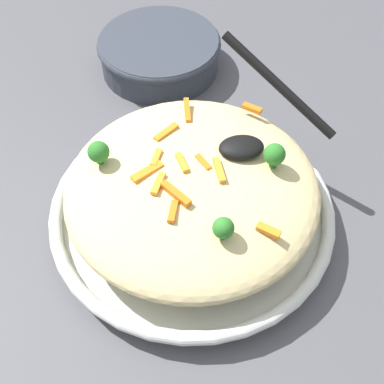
# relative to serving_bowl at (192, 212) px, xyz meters

# --- Properties ---
(ground_plane) EXTENTS (2.40, 2.40, 0.00)m
(ground_plane) POSITION_rel_serving_bowl_xyz_m (0.00, 0.00, -0.02)
(ground_plane) COLOR #4C4C51
(serving_bowl) EXTENTS (0.37, 0.37, 0.04)m
(serving_bowl) POSITION_rel_serving_bowl_xyz_m (0.00, 0.00, 0.00)
(serving_bowl) COLOR silver
(serving_bowl) RESTS_ON ground_plane
(pasta_mound) EXTENTS (0.32, 0.32, 0.07)m
(pasta_mound) POSITION_rel_serving_bowl_xyz_m (0.00, 0.00, 0.05)
(pasta_mound) COLOR #DBC689
(pasta_mound) RESTS_ON serving_bowl
(carrot_piece_0) EXTENTS (0.02, 0.03, 0.01)m
(carrot_piece_0) POSITION_rel_serving_bowl_xyz_m (-0.04, -0.02, 0.09)
(carrot_piece_0) COLOR orange
(carrot_piece_0) RESTS_ON pasta_mound
(carrot_piece_1) EXTENTS (0.02, 0.03, 0.01)m
(carrot_piece_1) POSITION_rel_serving_bowl_xyz_m (-0.03, -0.06, 0.08)
(carrot_piece_1) COLOR orange
(carrot_piece_1) RESTS_ON pasta_mound
(carrot_piece_2) EXTENTS (0.03, 0.02, 0.01)m
(carrot_piece_2) POSITION_rel_serving_bowl_xyz_m (0.09, 0.10, 0.08)
(carrot_piece_2) COLOR orange
(carrot_piece_2) RESTS_ON pasta_mound
(carrot_piece_3) EXTENTS (0.01, 0.04, 0.01)m
(carrot_piece_3) POSITION_rel_serving_bowl_xyz_m (0.03, -0.01, 0.09)
(carrot_piece_3) COLOR orange
(carrot_piece_3) RESTS_ON pasta_mound
(carrot_piece_4) EXTENTS (0.04, 0.03, 0.01)m
(carrot_piece_4) POSITION_rel_serving_bowl_xyz_m (-0.05, 0.01, 0.08)
(carrot_piece_4) COLOR orange
(carrot_piece_4) RESTS_ON pasta_mound
(carrot_piece_5) EXTENTS (0.01, 0.04, 0.01)m
(carrot_piece_5) POSITION_rel_serving_bowl_xyz_m (0.01, 0.11, 0.08)
(carrot_piece_5) COLOR orange
(carrot_piece_5) RESTS_ON pasta_mound
(carrot_piece_6) EXTENTS (0.03, 0.02, 0.01)m
(carrot_piece_6) POSITION_rel_serving_bowl_xyz_m (0.07, -0.09, 0.08)
(carrot_piece_6) COLOR orange
(carrot_piece_6) RESTS_ON pasta_mound
(carrot_piece_7) EXTENTS (0.02, 0.03, 0.01)m
(carrot_piece_7) POSITION_rel_serving_bowl_xyz_m (0.01, 0.01, 0.08)
(carrot_piece_7) COLOR orange
(carrot_piece_7) RESTS_ON pasta_mound
(carrot_piece_8) EXTENTS (0.01, 0.03, 0.01)m
(carrot_piece_8) POSITION_rel_serving_bowl_xyz_m (-0.01, 0.01, 0.09)
(carrot_piece_8) COLOR orange
(carrot_piece_8) RESTS_ON pasta_mound
(carrot_piece_9) EXTENTS (0.03, 0.04, 0.01)m
(carrot_piece_9) POSITION_rel_serving_bowl_xyz_m (-0.02, -0.04, 0.09)
(carrot_piece_9) COLOR orange
(carrot_piece_9) RESTS_ON pasta_mound
(carrot_piece_10) EXTENTS (0.03, 0.03, 0.01)m
(carrot_piece_10) POSITION_rel_serving_bowl_xyz_m (-0.02, 0.07, 0.08)
(carrot_piece_10) COLOR orange
(carrot_piece_10) RESTS_ON pasta_mound
(carrot_piece_11) EXTENTS (0.02, 0.03, 0.01)m
(carrot_piece_11) POSITION_rel_serving_bowl_xyz_m (-0.04, 0.03, 0.08)
(carrot_piece_11) COLOR orange
(carrot_piece_11) RESTS_ON pasta_mound
(broccoli_floret_0) EXTENTS (0.03, 0.03, 0.03)m
(broccoli_floret_0) POSITION_rel_serving_bowl_xyz_m (0.10, -0.00, 0.10)
(broccoli_floret_0) COLOR #296820
(broccoli_floret_0) RESTS_ON pasta_mound
(broccoli_floret_1) EXTENTS (0.03, 0.03, 0.03)m
(broccoli_floret_1) POSITION_rel_serving_bowl_xyz_m (-0.11, 0.03, 0.09)
(broccoli_floret_1) COLOR #296820
(broccoli_floret_1) RESTS_ON pasta_mound
(broccoli_floret_2) EXTENTS (0.02, 0.02, 0.03)m
(broccoli_floret_2) POSITION_rel_serving_bowl_xyz_m (0.02, -0.09, 0.09)
(broccoli_floret_2) COLOR #296820
(broccoli_floret_2) RESTS_ON pasta_mound
(serving_spoon) EXTENTS (0.15, 0.14, 0.10)m
(serving_spoon) POSITION_rel_serving_bowl_xyz_m (0.09, 0.05, 0.10)
(serving_spoon) COLOR black
(serving_spoon) RESTS_ON pasta_mound
(companion_bowl) EXTENTS (0.21, 0.21, 0.06)m
(companion_bowl) POSITION_rel_serving_bowl_xyz_m (-0.01, 0.33, 0.01)
(companion_bowl) COLOR #333842
(companion_bowl) RESTS_ON ground_plane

